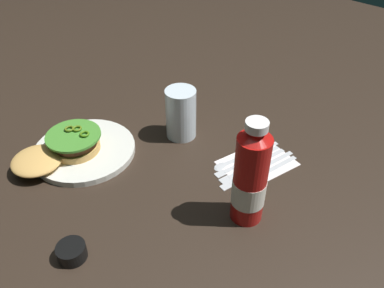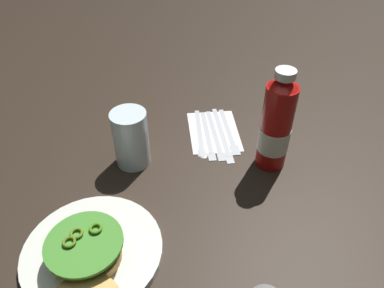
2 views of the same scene
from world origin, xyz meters
name	(u,v)px [view 2 (image 2 of 2)]	position (x,y,z in m)	size (l,w,h in m)	color
ground_plane	(158,211)	(0.00, 0.00, 0.00)	(3.00, 3.00, 0.00)	black
dinner_plate	(93,251)	(0.06, -0.14, 0.01)	(0.25, 0.25, 0.02)	silver
burger_sandwich	(85,270)	(0.11, -0.15, 0.03)	(0.22, 0.14, 0.05)	tan
ketchup_bottle	(276,126)	(-0.06, 0.28, 0.10)	(0.07, 0.07, 0.24)	#B31310
water_glass	(131,139)	(-0.16, -0.02, 0.07)	(0.08, 0.08, 0.13)	silver
napkin	(214,131)	(-0.21, 0.20, 0.00)	(0.17, 0.12, 0.00)	white
spoon_utensil	(200,138)	(-0.18, 0.16, 0.00)	(0.19, 0.06, 0.00)	silver
butter_knife	(208,137)	(-0.18, 0.18, 0.00)	(0.19, 0.06, 0.00)	silver
steak_knife	(216,136)	(-0.18, 0.20, 0.00)	(0.20, 0.05, 0.00)	silver
table_knife	(223,136)	(-0.17, 0.21, 0.00)	(0.22, 0.06, 0.00)	silver
fork_utensil	(230,134)	(-0.18, 0.23, 0.00)	(0.19, 0.05, 0.00)	silver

